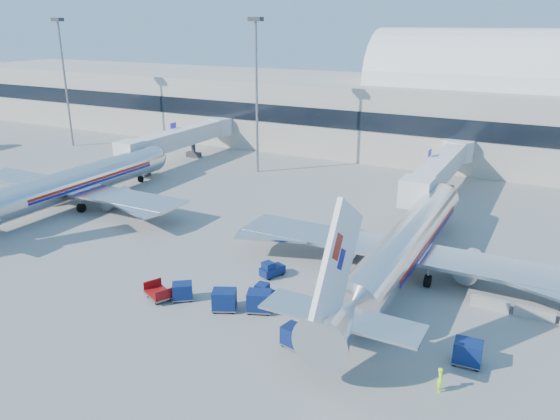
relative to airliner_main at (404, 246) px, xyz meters
The scene contains 20 objects.
ground 11.35m from the airliner_main, 155.75° to the right, with size 260.00×260.00×0.00m, color gray.
terminal 56.80m from the airliner_main, 114.64° to the left, with size 170.00×28.15×21.00m.
airliner_main is the anchor object (origin of this frame).
airliner_mid 42.00m from the airliner_main, behind, with size 32.00×37.26×12.07m.
jetbridge_near 26.43m from the airliner_main, 95.22° to the left, with size 4.40×27.50×6.25m.
jetbridge_mid 51.62m from the airliner_main, 149.36° to the left, with size 4.40×27.50×6.25m.
mast_far_west 75.44m from the airliner_main, 159.99° to the left, with size 2.00×1.20×22.60m.
mast_west 41.12m from the airliner_main, 139.64° to the left, with size 2.00×1.20×22.60m.
barrier_near 8.74m from the airliner_main, 17.39° to the right, with size 3.00×0.55×0.90m, color #9E9E96.
barrier_mid 11.84m from the airliner_main, 12.50° to the right, with size 3.00×0.55×0.90m, color #9E9E96.
tug_lead 13.33m from the airliner_main, 129.72° to the right, with size 2.52×1.36×1.61m.
tug_right 9.94m from the airliner_main, 85.92° to the right, with size 2.37×2.15×1.40m.
tug_left 12.07m from the airliner_main, 151.88° to the right, with size 1.90×2.52×1.48m.
cart_train_a 14.40m from the airliner_main, 125.12° to the right, with size 2.43×2.16×1.76m.
cart_train_b 16.85m from the airliner_main, 130.19° to the right, with size 2.44×2.22×1.74m.
cart_train_c 19.83m from the airliner_main, 138.87° to the right, with size 2.14×2.05×1.50m.
cart_solo_near 15.35m from the airliner_main, 103.27° to the right, with size 2.05×1.72×1.59m.
cart_solo_far 13.77m from the airliner_main, 55.35° to the right, with size 2.04×1.62×1.71m.
cart_open_red 21.78m from the airliner_main, 140.41° to the right, with size 2.85×2.51×0.64m.
ramp_worker 16.56m from the airliner_main, 65.72° to the right, with size 0.61×0.40×1.68m, color #B0FF1A.
Camera 1 is at (21.36, -40.50, 22.01)m, focal length 35.00 mm.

